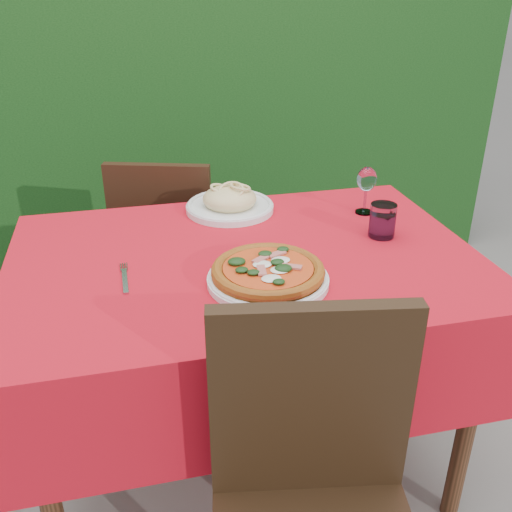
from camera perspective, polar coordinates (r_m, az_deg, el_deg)
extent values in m
plane|color=#605B57|center=(1.99, -0.94, -19.52)|extent=(60.00, 60.00, 0.00)
cube|color=black|center=(2.98, -7.71, 14.10)|extent=(3.20, 0.55, 1.60)
cube|color=#4E2B19|center=(1.56, -1.14, -0.85)|extent=(1.20, 0.80, 0.04)
cylinder|color=#4E2B19|center=(1.51, -19.98, -21.75)|extent=(0.05, 0.05, 0.70)
cylinder|color=#4E2B19|center=(1.70, 20.44, -15.22)|extent=(0.05, 0.05, 0.70)
cylinder|color=#4E2B19|center=(2.03, -18.42, -7.39)|extent=(0.05, 0.05, 0.70)
cylinder|color=#4E2B19|center=(2.17, 11.07, -3.93)|extent=(0.05, 0.05, 0.70)
cube|color=red|center=(1.62, -1.10, -4.99)|extent=(1.26, 0.86, 0.32)
cube|color=black|center=(1.17, 5.54, -14.28)|extent=(0.41, 0.11, 0.44)
cube|color=black|center=(2.35, -8.26, 0.25)|extent=(0.47, 0.47, 0.04)
cube|color=black|center=(2.10, -9.57, 3.66)|extent=(0.37, 0.15, 0.41)
cylinder|color=black|center=(2.56, -3.69, -2.49)|extent=(0.03, 0.03, 0.39)
cylinder|color=black|center=(2.62, -10.72, -2.21)|extent=(0.03, 0.03, 0.39)
cylinder|color=black|center=(2.29, -4.73, -6.43)|extent=(0.03, 0.03, 0.39)
cylinder|color=black|center=(2.35, -12.58, -6.00)|extent=(0.03, 0.03, 0.39)
cylinder|color=silver|center=(1.41, 1.20, -2.40)|extent=(0.30, 0.30, 0.02)
cylinder|color=#B86419|center=(1.40, 1.21, -1.74)|extent=(0.33, 0.33, 0.02)
cylinder|color=#A3100A|center=(1.39, 1.21, -1.25)|extent=(0.27, 0.27, 0.01)
cylinder|color=silver|center=(1.83, -2.63, 4.85)|extent=(0.28, 0.28, 0.02)
ellipsoid|color=beige|center=(1.82, -2.65, 5.76)|extent=(0.18, 0.18, 0.08)
cylinder|color=silver|center=(1.67, 12.53, 3.49)|extent=(0.07, 0.07, 0.10)
cylinder|color=#9CC2D4|center=(1.68, 12.48, 3.02)|extent=(0.06, 0.06, 0.07)
cylinder|color=silver|center=(1.85, 10.73, 4.35)|extent=(0.06, 0.06, 0.01)
cylinder|color=silver|center=(1.83, 10.84, 5.54)|extent=(0.01, 0.01, 0.08)
ellipsoid|color=silver|center=(1.81, 11.03, 7.57)|extent=(0.06, 0.06, 0.08)
cube|color=#B2B2B9|center=(1.45, -12.97, -2.44)|extent=(0.02, 0.17, 0.00)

